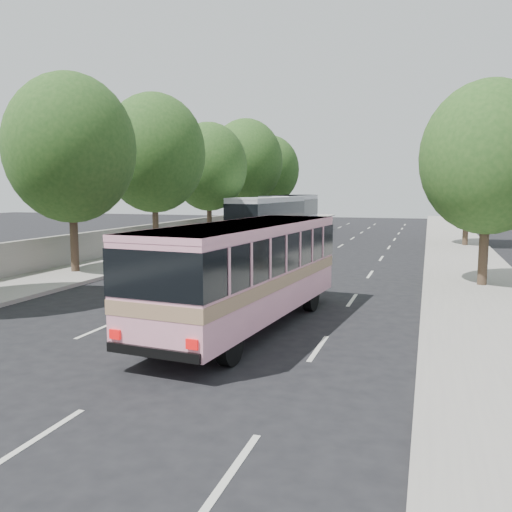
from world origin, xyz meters
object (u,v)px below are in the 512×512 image
at_px(white_pickup, 267,241).
at_px(pink_bus, 247,263).
at_px(pink_taxi, 208,269).
at_px(tour_coach_front, 269,215).
at_px(tour_coach_rear, 291,211).

bearing_deg(white_pickup, pink_bus, -82.31).
xyz_separation_m(pink_taxi, tour_coach_front, (-3.30, 19.30, 1.13)).
xyz_separation_m(white_pickup, tour_coach_rear, (-1.98, 13.92, 1.25)).
height_order(pink_taxi, tour_coach_front, tour_coach_front).
bearing_deg(tour_coach_rear, pink_bus, -78.34).
bearing_deg(tour_coach_rear, tour_coach_front, -90.14).
bearing_deg(pink_bus, white_pickup, 110.49).
bearing_deg(white_pickup, tour_coach_rear, 91.00).
height_order(pink_taxi, tour_coach_rear, tour_coach_rear).
xyz_separation_m(pink_bus, white_pickup, (-4.46, 16.88, -1.06)).
height_order(white_pickup, tour_coach_front, tour_coach_front).
distance_m(pink_bus, tour_coach_front, 24.90).
bearing_deg(white_pickup, pink_taxi, -90.88).
xyz_separation_m(tour_coach_front, tour_coach_rear, (0.00, 6.74, 0.04)).
bearing_deg(pink_bus, pink_taxi, 129.10).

